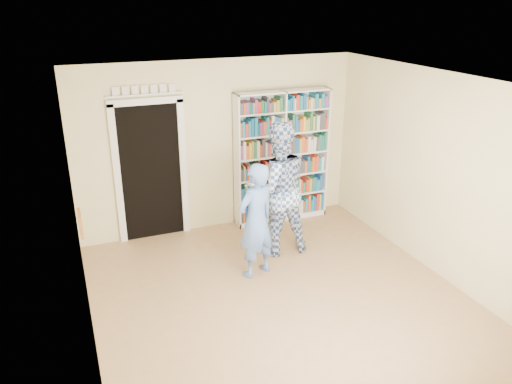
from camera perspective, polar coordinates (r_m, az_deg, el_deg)
floor at (r=6.36m, az=3.24°, el=-12.57°), size 5.00×5.00×0.00m
ceiling at (r=5.34m, az=3.85°, el=12.20°), size 5.00×5.00×0.00m
wall_back at (r=7.91m, az=-4.24°, el=5.24°), size 4.50×0.00×4.50m
wall_left at (r=5.24m, az=-19.44°, el=-4.78°), size 0.00×5.00×5.00m
wall_right at (r=6.93m, az=20.61°, el=1.49°), size 0.00×5.00×5.00m
bookshelf at (r=8.20m, az=2.94°, el=4.06°), size 1.59×0.30×2.18m
doorway at (r=7.70m, az=-11.98°, el=3.02°), size 1.10×0.08×2.43m
wall_art at (r=5.40m, az=-19.43°, el=-3.39°), size 0.03×0.25×0.25m
man_blue at (r=6.58m, az=0.00°, el=-3.31°), size 0.68×0.56×1.59m
man_plaid at (r=7.15m, az=2.42°, el=0.36°), size 0.99×0.79×1.97m
paper_sheet at (r=7.04m, az=4.31°, el=-0.90°), size 0.18×0.07×0.26m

